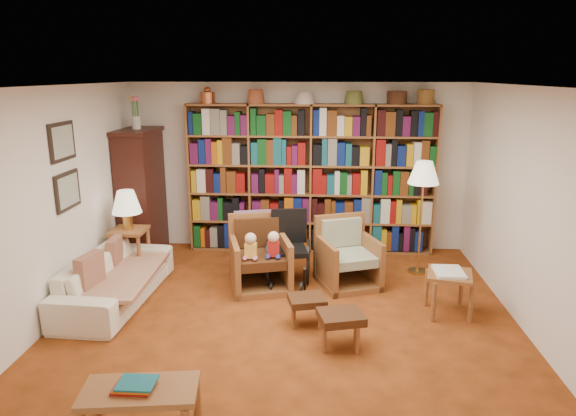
# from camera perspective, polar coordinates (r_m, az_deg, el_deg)

# --- Properties ---
(floor) EXTENTS (5.00, 5.00, 0.00)m
(floor) POSITION_cam_1_polar(r_m,az_deg,el_deg) (5.76, -0.13, -12.31)
(floor) COLOR #954117
(floor) RESTS_ON ground
(ceiling) EXTENTS (5.00, 5.00, 0.00)m
(ceiling) POSITION_cam_1_polar(r_m,az_deg,el_deg) (5.13, -0.14, 13.39)
(ceiling) COLOR white
(ceiling) RESTS_ON wall_back
(wall_back) EXTENTS (5.00, 0.00, 5.00)m
(wall_back) POSITION_cam_1_polar(r_m,az_deg,el_deg) (7.75, 1.09, 4.55)
(wall_back) COLOR white
(wall_back) RESTS_ON floor
(wall_front) EXTENTS (5.00, 0.00, 5.00)m
(wall_front) POSITION_cam_1_polar(r_m,az_deg,el_deg) (2.98, -3.40, -12.71)
(wall_front) COLOR white
(wall_front) RESTS_ON floor
(wall_left) EXTENTS (0.00, 5.00, 5.00)m
(wall_left) POSITION_cam_1_polar(r_m,az_deg,el_deg) (6.02, -24.64, 0.20)
(wall_left) COLOR white
(wall_left) RESTS_ON floor
(wall_right) EXTENTS (0.00, 5.00, 5.00)m
(wall_right) POSITION_cam_1_polar(r_m,az_deg,el_deg) (5.72, 25.70, -0.61)
(wall_right) COLOR white
(wall_right) RESTS_ON floor
(bookshelf) EXTENTS (3.60, 0.30, 2.42)m
(bookshelf) POSITION_cam_1_polar(r_m,az_deg,el_deg) (7.59, 2.54, 3.71)
(bookshelf) COLOR brown
(bookshelf) RESTS_ON floor
(curio_cabinet) EXTENTS (0.50, 0.95, 2.40)m
(curio_cabinet) POSITION_cam_1_polar(r_m,az_deg,el_deg) (7.76, -15.97, 1.76)
(curio_cabinet) COLOR #39150F
(curio_cabinet) RESTS_ON floor
(framed_pictures) EXTENTS (0.03, 0.52, 0.97)m
(framed_pictures) POSITION_cam_1_polar(r_m,az_deg,el_deg) (6.19, -23.54, 4.25)
(framed_pictures) COLOR black
(framed_pictures) RESTS_ON wall_left
(sofa) EXTENTS (1.95, 0.84, 0.56)m
(sofa) POSITION_cam_1_polar(r_m,az_deg,el_deg) (6.43, -18.61, -7.44)
(sofa) COLOR #F4EACE
(sofa) RESTS_ON floor
(sofa_throw) EXTENTS (0.85, 1.53, 0.04)m
(sofa_throw) POSITION_cam_1_polar(r_m,az_deg,el_deg) (6.40, -18.21, -7.29)
(sofa_throw) COLOR beige
(sofa_throw) RESTS_ON sofa
(cushion_left) EXTENTS (0.14, 0.36, 0.35)m
(cushion_left) POSITION_cam_1_polar(r_m,az_deg,el_deg) (6.72, -18.66, -4.91)
(cushion_left) COLOR maroon
(cushion_left) RESTS_ON sofa
(cushion_right) EXTENTS (0.19, 0.41, 0.39)m
(cushion_right) POSITION_cam_1_polar(r_m,az_deg,el_deg) (6.12, -21.10, -7.07)
(cushion_right) COLOR maroon
(cushion_right) RESTS_ON sofa
(side_table_lamp) EXTENTS (0.45, 0.45, 0.65)m
(side_table_lamp) POSITION_cam_1_polar(r_m,az_deg,el_deg) (7.07, -17.20, -3.51)
(side_table_lamp) COLOR brown
(side_table_lamp) RESTS_ON floor
(table_lamp) EXTENTS (0.38, 0.38, 0.52)m
(table_lamp) POSITION_cam_1_polar(r_m,az_deg,el_deg) (6.93, -17.52, 0.51)
(table_lamp) COLOR #BE913D
(table_lamp) RESTS_ON side_table_lamp
(armchair_leather) EXTENTS (0.91, 0.92, 0.91)m
(armchair_leather) POSITION_cam_1_polar(r_m,az_deg,el_deg) (6.52, -3.00, -5.46)
(armchair_leather) COLOR brown
(armchair_leather) RESTS_ON floor
(armchair_sage) EXTENTS (0.93, 0.93, 0.86)m
(armchair_sage) POSITION_cam_1_polar(r_m,az_deg,el_deg) (6.64, 6.68, -5.57)
(armchair_sage) COLOR brown
(armchair_sage) RESTS_ON floor
(wheelchair) EXTENTS (0.54, 0.75, 0.94)m
(wheelchair) POSITION_cam_1_polar(r_m,az_deg,el_deg) (6.57, 0.03, -4.73)
(wheelchair) COLOR black
(wheelchair) RESTS_ON floor
(floor_lamp) EXTENTS (0.40, 0.40, 1.53)m
(floor_lamp) POSITION_cam_1_polar(r_m,az_deg,el_deg) (6.88, 14.83, 3.32)
(floor_lamp) COLOR #BE913D
(floor_lamp) RESTS_ON floor
(side_table_papers) EXTENTS (0.57, 0.57, 0.52)m
(side_table_papers) POSITION_cam_1_polar(r_m,az_deg,el_deg) (5.99, 17.48, -7.61)
(side_table_papers) COLOR brown
(side_table_papers) RESTS_ON floor
(footstool_a) EXTENTS (0.45, 0.40, 0.32)m
(footstool_a) POSITION_cam_1_polar(r_m,az_deg,el_deg) (5.56, 2.12, -10.38)
(footstool_a) COLOR #472713
(footstool_a) RESTS_ON floor
(footstool_b) EXTENTS (0.50, 0.46, 0.36)m
(footstool_b) POSITION_cam_1_polar(r_m,az_deg,el_deg) (5.15, 5.90, -12.18)
(footstool_b) COLOR #472713
(footstool_b) RESTS_ON floor
(coffee_table) EXTENTS (0.90, 0.53, 0.40)m
(coffee_table) POSITION_cam_1_polar(r_m,az_deg,el_deg) (4.22, -16.12, -19.23)
(coffee_table) COLOR brown
(coffee_table) RESTS_ON floor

